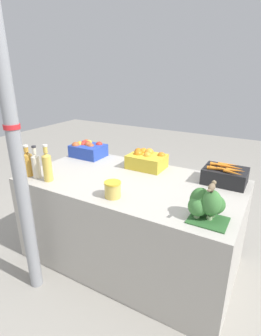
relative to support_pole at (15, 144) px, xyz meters
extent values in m
plane|color=gray|center=(0.48, 0.64, -1.13)|extent=(10.00, 10.00, 0.00)
cube|color=#B7B2A8|center=(0.48, 0.64, -0.76)|extent=(1.72, 0.94, 0.75)
cylinder|color=gray|center=(0.00, 0.00, 0.00)|extent=(0.09, 0.09, 2.26)
cylinder|color=red|center=(0.00, 0.00, 0.11)|extent=(0.10, 0.10, 0.03)
cube|color=#2847B7|center=(-0.18, 0.94, -0.32)|extent=(0.32, 0.24, 0.12)
sphere|color=red|center=(-0.26, 0.98, -0.27)|extent=(0.07, 0.07, 0.07)
sphere|color=#BC562D|center=(-0.26, 1.02, -0.26)|extent=(0.07, 0.07, 0.07)
sphere|color=gold|center=(-0.29, 0.94, -0.28)|extent=(0.07, 0.07, 0.07)
sphere|color=red|center=(-0.24, 0.94, -0.27)|extent=(0.06, 0.06, 0.06)
sphere|color=#BC562D|center=(-0.18, 0.95, -0.27)|extent=(0.07, 0.07, 0.07)
sphere|color=#BC562D|center=(-0.28, 0.87, -0.27)|extent=(0.08, 0.08, 0.08)
sphere|color=red|center=(-0.22, 0.98, -0.28)|extent=(0.08, 0.08, 0.08)
sphere|color=red|center=(-0.10, 1.02, -0.27)|extent=(0.07, 0.07, 0.07)
sphere|color=gold|center=(-0.27, 0.93, -0.27)|extent=(0.07, 0.07, 0.07)
sphere|color=gold|center=(-0.23, 1.01, -0.27)|extent=(0.07, 0.07, 0.07)
sphere|color=#BC562D|center=(-0.14, 0.93, -0.27)|extent=(0.07, 0.07, 0.07)
cube|color=gold|center=(0.47, 0.94, -0.32)|extent=(0.32, 0.24, 0.12)
sphere|color=orange|center=(0.36, 1.00, -0.27)|extent=(0.07, 0.07, 0.07)
sphere|color=orange|center=(0.58, 1.00, -0.27)|extent=(0.07, 0.07, 0.07)
sphere|color=orange|center=(0.40, 1.01, -0.27)|extent=(0.09, 0.09, 0.09)
sphere|color=orange|center=(0.46, 1.01, -0.26)|extent=(0.09, 0.09, 0.09)
sphere|color=orange|center=(0.48, 0.93, -0.27)|extent=(0.07, 0.07, 0.07)
sphere|color=orange|center=(0.39, 0.93, -0.27)|extent=(0.08, 0.08, 0.08)
cube|color=black|center=(1.14, 0.94, -0.32)|extent=(0.32, 0.24, 0.12)
cone|color=orange|center=(1.10, 0.88, -0.25)|extent=(0.15, 0.04, 0.03)
cone|color=orange|center=(1.08, 0.96, -0.25)|extent=(0.14, 0.05, 0.03)
cone|color=orange|center=(1.18, 0.93, -0.24)|extent=(0.16, 0.04, 0.03)
cone|color=orange|center=(1.08, 0.97, -0.25)|extent=(0.13, 0.06, 0.03)
cone|color=orange|center=(1.09, 0.89, -0.25)|extent=(0.16, 0.06, 0.03)
cone|color=orange|center=(1.21, 0.85, -0.25)|extent=(0.14, 0.06, 0.02)
cone|color=orange|center=(1.14, 1.02, -0.25)|extent=(0.16, 0.06, 0.02)
cone|color=orange|center=(1.16, 0.88, -0.25)|extent=(0.15, 0.03, 0.02)
cone|color=orange|center=(1.21, 0.91, -0.25)|extent=(0.13, 0.05, 0.03)
cube|color=#2D602D|center=(1.17, 0.34, -0.38)|extent=(0.22, 0.18, 0.01)
ellipsoid|color=#427F3D|center=(1.17, 0.35, -0.27)|extent=(0.12, 0.12, 0.16)
cylinder|color=#B2C693|center=(1.17, 0.35, -0.36)|extent=(0.03, 0.03, 0.02)
ellipsoid|color=#387033|center=(1.18, 0.39, -0.29)|extent=(0.14, 0.14, 0.11)
cylinder|color=#B2C693|center=(1.18, 0.39, -0.36)|extent=(0.03, 0.03, 0.02)
ellipsoid|color=#427F3D|center=(1.10, 0.33, -0.30)|extent=(0.11, 0.11, 0.12)
cylinder|color=#B2C693|center=(1.10, 0.33, -0.36)|extent=(0.03, 0.03, 0.02)
ellipsoid|color=#387033|center=(1.11, 0.36, -0.28)|extent=(0.12, 0.12, 0.16)
cylinder|color=#B2C693|center=(1.11, 0.36, -0.36)|extent=(0.03, 0.03, 0.02)
cylinder|color=gold|center=(-0.29, 0.30, -0.29)|extent=(0.08, 0.08, 0.18)
cone|color=gold|center=(-0.29, 0.30, -0.19)|extent=(0.08, 0.08, 0.02)
cylinder|color=gold|center=(-0.29, 0.30, -0.16)|extent=(0.04, 0.04, 0.04)
cylinder|color=silver|center=(-0.29, 0.30, -0.13)|extent=(0.04, 0.04, 0.01)
cylinder|color=beige|center=(-0.20, 0.30, -0.29)|extent=(0.07, 0.07, 0.18)
cone|color=beige|center=(-0.20, 0.30, -0.19)|extent=(0.07, 0.07, 0.03)
cylinder|color=beige|center=(-0.20, 0.30, -0.15)|extent=(0.03, 0.03, 0.05)
cylinder|color=#2D2D33|center=(-0.20, 0.30, -0.12)|extent=(0.03, 0.03, 0.01)
cylinder|color=gold|center=(-0.07, 0.30, -0.28)|extent=(0.07, 0.07, 0.20)
cone|color=gold|center=(-0.07, 0.30, -0.17)|extent=(0.07, 0.07, 0.03)
cylinder|color=gold|center=(-0.07, 0.30, -0.13)|extent=(0.03, 0.03, 0.05)
cylinder|color=silver|center=(-0.07, 0.30, -0.10)|extent=(0.04, 0.04, 0.01)
cylinder|color=#DBBC56|center=(0.52, 0.32, -0.33)|extent=(0.11, 0.11, 0.10)
cylinder|color=gold|center=(0.52, 0.32, -0.28)|extent=(0.12, 0.12, 0.01)
cube|color=#4C3D2D|center=(1.17, 0.33, -0.19)|extent=(0.02, 0.02, 0.01)
ellipsoid|color=#7A664C|center=(1.17, 0.33, -0.16)|extent=(0.04, 0.07, 0.04)
sphere|color=#897556|center=(1.17, 0.37, -0.15)|extent=(0.03, 0.03, 0.03)
cone|color=#4C3D28|center=(1.17, 0.38, -0.15)|extent=(0.01, 0.01, 0.01)
cube|color=#7A664C|center=(1.17, 0.28, -0.16)|extent=(0.02, 0.04, 0.01)
camera|label=1|loc=(1.43, -1.02, 0.44)|focal=28.00mm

